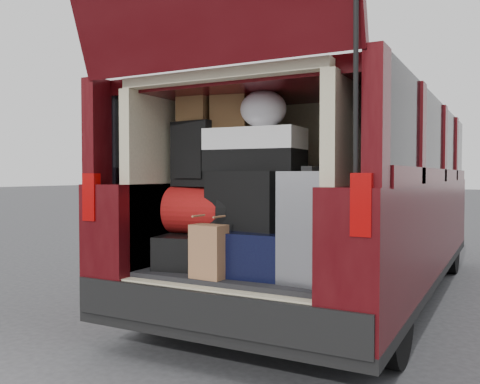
% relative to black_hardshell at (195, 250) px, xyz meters
% --- Properties ---
extents(ground, '(80.00, 80.00, 0.00)m').
position_rel_black_hardshell_xyz_m(ground, '(0.38, -0.13, -0.66)').
color(ground, '#38383B').
rests_on(ground, ground).
extents(minivan, '(1.90, 5.35, 2.77)m').
position_rel_black_hardshell_xyz_m(minivan, '(0.38, 1.72, 0.25)').
color(minivan, black).
rests_on(minivan, ground).
extents(load_floor, '(1.24, 1.05, 0.55)m').
position_rel_black_hardshell_xyz_m(load_floor, '(0.38, 0.14, -0.38)').
color(load_floor, black).
rests_on(load_floor, ground).
extents(black_hardshell, '(0.49, 0.60, 0.21)m').
position_rel_black_hardshell_xyz_m(black_hardshell, '(0.00, 0.00, 0.00)').
color(black_hardshell, black).
rests_on(black_hardshell, load_floor).
extents(navy_hardshell, '(0.53, 0.63, 0.27)m').
position_rel_black_hardshell_xyz_m(navy_hardshell, '(0.46, 0.02, 0.03)').
color(navy_hardshell, black).
rests_on(navy_hardshell, load_floor).
extents(silver_roller, '(0.30, 0.44, 0.63)m').
position_rel_black_hardshell_xyz_m(silver_roller, '(0.86, -0.08, 0.21)').
color(silver_roller, silver).
rests_on(silver_roller, load_floor).
extents(kraft_bag, '(0.21, 0.14, 0.32)m').
position_rel_black_hardshell_xyz_m(kraft_bag, '(0.30, -0.31, 0.05)').
color(kraft_bag, '#A36E49').
rests_on(kraft_bag, load_floor).
extents(red_duffel, '(0.51, 0.36, 0.32)m').
position_rel_black_hardshell_xyz_m(red_duffel, '(0.06, 0.03, 0.27)').
color(red_duffel, '#A00E15').
rests_on(red_duffel, black_hardshell).
extents(black_soft_case, '(0.55, 0.39, 0.37)m').
position_rel_black_hardshell_xyz_m(black_soft_case, '(0.41, 0.01, 0.34)').
color(black_soft_case, black).
rests_on(black_soft_case, navy_hardshell).
extents(backpack, '(0.32, 0.22, 0.44)m').
position_rel_black_hardshell_xyz_m(backpack, '(-0.01, 0.04, 0.64)').
color(backpack, black).
rests_on(backpack, red_duffel).
extents(twotone_duffel, '(0.62, 0.33, 0.27)m').
position_rel_black_hardshell_xyz_m(twotone_duffel, '(0.42, 0.07, 0.66)').
color(twotone_duffel, silver).
rests_on(twotone_duffel, black_soft_case).
extents(grocery_sack_lower, '(0.22, 0.18, 0.19)m').
position_rel_black_hardshell_xyz_m(grocery_sack_lower, '(-0.02, 0.05, 0.96)').
color(grocery_sack_lower, brown).
rests_on(grocery_sack_lower, backpack).
extents(grocery_sack_upper, '(0.27, 0.24, 0.24)m').
position_rel_black_hardshell_xyz_m(grocery_sack_upper, '(0.22, 0.12, 0.92)').
color(grocery_sack_upper, brown).
rests_on(grocery_sack_upper, twotone_duffel).
extents(plastic_bag_center, '(0.33, 0.32, 0.24)m').
position_rel_black_hardshell_xyz_m(plastic_bag_center, '(0.48, 0.06, 0.92)').
color(plastic_bag_center, silver).
rests_on(plastic_bag_center, twotone_duffel).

